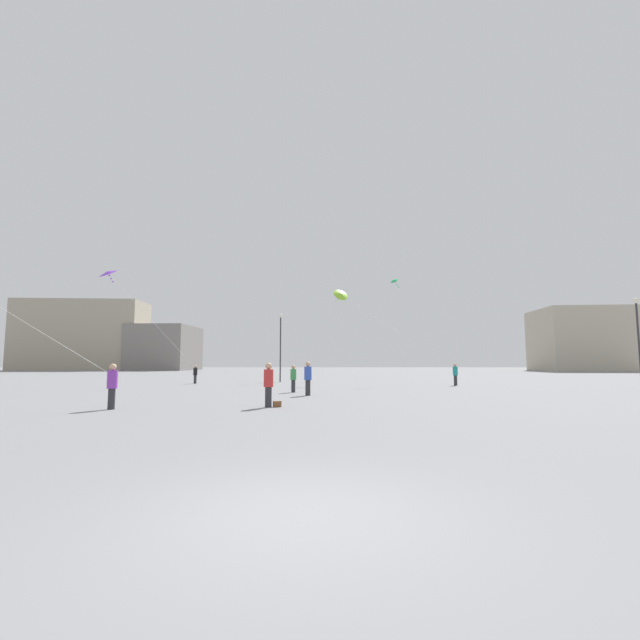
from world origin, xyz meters
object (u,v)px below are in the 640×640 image
object	(u,v)px
person_in_blue	(308,377)
building_right_hall	(579,340)
kite_lime_diamond	(341,295)
person_in_purple	(112,384)
building_centre_hall	(165,348)
building_left_hall	(82,336)
person_in_black	(195,373)
lamppost_west	(281,338)
person_in_red	(269,383)
handbag_beside_flyer	(277,404)
lamppost_east	(638,330)
kite_emerald_diamond	(396,282)
person_in_green	(293,377)
person_in_teal	(455,373)
kite_violet_diamond	(109,273)

from	to	relation	value
person_in_blue	building_right_hall	world-z (taller)	building_right_hall
person_in_blue	kite_lime_diamond	world-z (taller)	kite_lime_diamond
person_in_purple	building_centre_hall	xyz separation A→B (m)	(-29.02, 82.37, 4.10)
building_left_hall	person_in_black	bearing A→B (deg)	-53.53
kite_lime_diamond	lamppost_west	bearing A→B (deg)	153.19
person_in_blue	lamppost_west	bearing A→B (deg)	134.61
building_left_hall	person_in_red	bearing A→B (deg)	-56.12
handbag_beside_flyer	person_in_black	bearing A→B (deg)	115.72
lamppost_east	kite_emerald_diamond	bearing A→B (deg)	147.67
person_in_purple	kite_emerald_diamond	xyz separation A→B (m)	(14.28, 19.92, 7.69)
building_centre_hall	building_right_hall	size ratio (longest dim) A/B	0.93
person_in_green	handbag_beside_flyer	distance (m)	8.57
person_in_red	person_in_black	size ratio (longest dim) A/B	1.14
person_in_green	person_in_black	xyz separation A→B (m)	(-9.19, 10.55, -0.04)
person_in_blue	person_in_black	world-z (taller)	person_in_blue
building_left_hall	kite_lime_diamond	bearing A→B (deg)	-46.44
person_in_teal	lamppost_west	bearing A→B (deg)	-167.60
person_in_red	person_in_blue	bearing A→B (deg)	-68.98
building_centre_hall	lamppost_west	distance (m)	67.95
person_in_black	building_left_hall	distance (m)	74.58
person_in_black	person_in_teal	bearing A→B (deg)	2.58
person_in_purple	building_left_hall	distance (m)	92.84
person_in_green	person_in_blue	bearing A→B (deg)	-44.62
lamppost_east	lamppost_west	world-z (taller)	lamppost_west
kite_violet_diamond	kite_emerald_diamond	bearing A→B (deg)	24.66
building_left_hall	lamppost_west	distance (m)	76.43
person_in_green	lamppost_east	distance (m)	22.23
building_right_hall	handbag_beside_flyer	size ratio (longest dim) A/B	53.55
person_in_black	kite_emerald_diamond	xyz separation A→B (m)	(17.16, -0.13, 7.79)
building_centre_hall	person_in_black	bearing A→B (deg)	-67.25
person_in_red	handbag_beside_flyer	distance (m)	0.93
person_in_green	person_in_purple	xyz separation A→B (m)	(-6.31, -9.49, 0.06)
person_in_red	person_in_blue	size ratio (longest dim) A/B	0.97
kite_violet_diamond	person_in_purple	bearing A→B (deg)	-61.12
person_in_blue	person_in_green	bearing A→B (deg)	145.04
person_in_purple	building_centre_hall	bearing A→B (deg)	97.70
person_in_green	handbag_beside_flyer	bearing A→B (deg)	-66.48
person_in_green	handbag_beside_flyer	xyz separation A→B (m)	(0.01, -8.54, -0.78)
kite_violet_diamond	building_centre_hall	bearing A→B (deg)	107.88
person_in_blue	building_centre_hall	xyz separation A→B (m)	(-36.32, 75.34, 4.05)
person_in_green	person_in_purple	world-z (taller)	person_in_purple
building_left_hall	building_right_hall	xyz separation A→B (m)	(108.00, -6.08, -1.35)
person_in_blue	lamppost_west	world-z (taller)	lamppost_west
person_in_black	handbag_beside_flyer	world-z (taller)	person_in_black
person_in_teal	person_in_purple	xyz separation A→B (m)	(-18.43, -17.43, 0.02)
person_in_blue	lamppost_east	size ratio (longest dim) A/B	0.31
handbag_beside_flyer	person_in_purple	bearing A→B (deg)	-171.39
person_in_green	building_centre_hall	size ratio (longest dim) A/B	0.10
person_in_purple	lamppost_west	world-z (taller)	lamppost_west
building_left_hall	building_centre_hall	size ratio (longest dim) A/B	1.72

